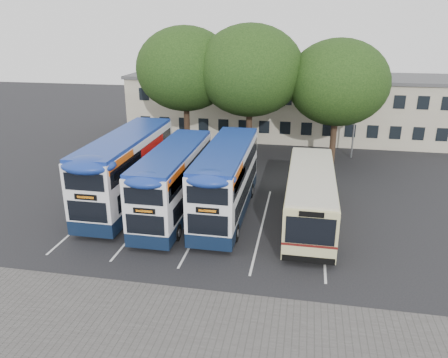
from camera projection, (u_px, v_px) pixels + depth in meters
name	position (u px, v px, depth m)	size (l,w,h in m)	color
ground	(256.00, 271.00, 20.92)	(120.00, 120.00, 0.00)	black
paving_strip	(189.00, 335.00, 16.65)	(40.00, 6.00, 0.01)	#595654
bay_lines	(204.00, 221.00, 26.19)	(14.12, 11.00, 0.01)	silver
depot_building	(288.00, 105.00, 44.77)	(32.40, 8.40, 6.20)	#AD9F8B
lamp_post	(357.00, 100.00, 36.58)	(0.25, 1.05, 9.06)	gray
tree_left	(185.00, 69.00, 36.39)	(8.20, 8.20, 11.02)	black
tree_mid	(250.00, 71.00, 34.99)	(8.61, 8.61, 11.21)	black
tree_right	(338.00, 83.00, 34.37)	(8.00, 8.00, 10.14)	black
bus_dd_left	(127.00, 167.00, 27.86)	(2.67, 11.01, 4.59)	#0D1B32
bus_dd_mid	(174.00, 179.00, 26.33)	(2.44, 10.08, 4.20)	#0D1B32
bus_dd_right	(227.00, 178.00, 26.33)	(2.52, 10.38, 4.33)	#0D1B32
bus_single	(310.00, 194.00, 25.51)	(2.70, 10.59, 3.16)	#CDC689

